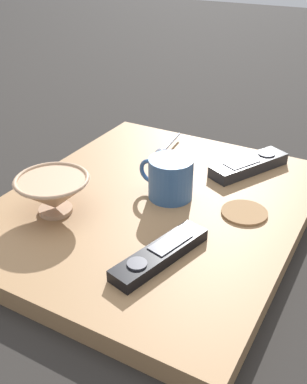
{
  "coord_description": "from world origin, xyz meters",
  "views": [
    {
      "loc": [
        -0.67,
        -0.37,
        0.51
      ],
      "look_at": [
        0.0,
        0.0,
        0.06
      ],
      "focal_mm": 42.36,
      "sensor_mm": 36.0,
      "label": 1
    }
  ],
  "objects_px": {
    "tv_remote_near": "(160,254)",
    "drink_coaster": "(244,213)",
    "teaspoon": "(162,152)",
    "cereal_bowl": "(53,193)",
    "coffee_mug": "(170,178)",
    "tv_remote_far": "(249,165)"
  },
  "relations": [
    {
      "from": "tv_remote_near",
      "to": "drink_coaster",
      "type": "bearing_deg",
      "value": -20.6
    },
    {
      "from": "teaspoon",
      "to": "drink_coaster",
      "type": "bearing_deg",
      "value": -118.85
    },
    {
      "from": "tv_remote_near",
      "to": "cereal_bowl",
      "type": "bearing_deg",
      "value": 82.89
    },
    {
      "from": "cereal_bowl",
      "to": "coffee_mug",
      "type": "bearing_deg",
      "value": -46.42
    },
    {
      "from": "cereal_bowl",
      "to": "teaspoon",
      "type": "relative_size",
      "value": 0.99
    },
    {
      "from": "cereal_bowl",
      "to": "tv_remote_near",
      "type": "bearing_deg",
      "value": -97.11
    },
    {
      "from": "cereal_bowl",
      "to": "coffee_mug",
      "type": "relative_size",
      "value": 1.19
    },
    {
      "from": "coffee_mug",
      "to": "tv_remote_near",
      "type": "bearing_deg",
      "value": -156.98
    },
    {
      "from": "tv_remote_near",
      "to": "drink_coaster",
      "type": "xyz_separation_m",
      "value": [
        0.2,
        -0.07,
        -0.01
      ]
    },
    {
      "from": "cereal_bowl",
      "to": "coffee_mug",
      "type": "xyz_separation_m",
      "value": [
        0.16,
        -0.16,
        0.0
      ]
    },
    {
      "from": "coffee_mug",
      "to": "teaspoon",
      "type": "height_order",
      "value": "coffee_mug"
    },
    {
      "from": "teaspoon",
      "to": "tv_remote_far",
      "type": "xyz_separation_m",
      "value": [
        0.04,
        -0.2,
        -0.0
      ]
    },
    {
      "from": "cereal_bowl",
      "to": "coffee_mug",
      "type": "height_order",
      "value": "coffee_mug"
    },
    {
      "from": "coffee_mug",
      "to": "teaspoon",
      "type": "bearing_deg",
      "value": 32.76
    },
    {
      "from": "cereal_bowl",
      "to": "teaspoon",
      "type": "xyz_separation_m",
      "value": [
        0.31,
        -0.07,
        -0.03
      ]
    },
    {
      "from": "cereal_bowl",
      "to": "teaspoon",
      "type": "height_order",
      "value": "cereal_bowl"
    },
    {
      "from": "cereal_bowl",
      "to": "tv_remote_near",
      "type": "xyz_separation_m",
      "value": [
        -0.03,
        -0.24,
        -0.03
      ]
    },
    {
      "from": "drink_coaster",
      "to": "cereal_bowl",
      "type": "bearing_deg",
      "value": 117.83
    },
    {
      "from": "coffee_mug",
      "to": "tv_remote_far",
      "type": "xyz_separation_m",
      "value": [
        0.19,
        -0.1,
        -0.03
      ]
    },
    {
      "from": "cereal_bowl",
      "to": "drink_coaster",
      "type": "xyz_separation_m",
      "value": [
        0.17,
        -0.32,
        -0.04
      ]
    },
    {
      "from": "coffee_mug",
      "to": "tv_remote_far",
      "type": "bearing_deg",
      "value": -28.61
    },
    {
      "from": "drink_coaster",
      "to": "coffee_mug",
      "type": "bearing_deg",
      "value": 94.31
    }
  ]
}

